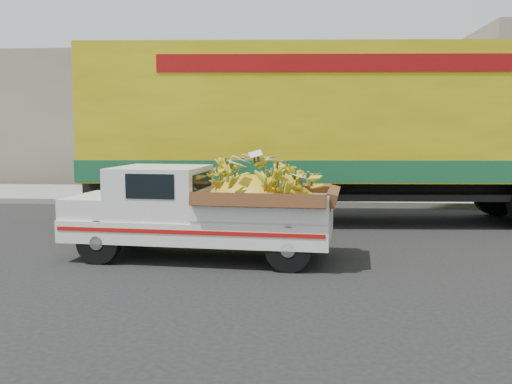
{
  "coord_description": "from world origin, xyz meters",
  "views": [
    {
      "loc": [
        0.29,
        -9.58,
        2.02
      ],
      "look_at": [
        -0.53,
        -0.24,
        1.01
      ],
      "focal_mm": 40.0,
      "sensor_mm": 36.0,
      "label": 1
    }
  ],
  "objects": [
    {
      "name": "ground",
      "position": [
        0.0,
        0.0,
        0.0
      ],
      "size": [
        100.0,
        100.0,
        0.0
      ],
      "primitive_type": "plane",
      "color": "black",
      "rests_on": "ground"
    },
    {
      "name": "building_left",
      "position": [
        -8.0,
        13.64,
        2.5
      ],
      "size": [
        18.0,
        6.0,
        5.0
      ],
      "primitive_type": "cube",
      "color": "gray",
      "rests_on": "ground"
    },
    {
      "name": "curb",
      "position": [
        0.0,
        5.64,
        0.07
      ],
      "size": [
        60.0,
        0.25,
        0.15
      ],
      "primitive_type": "cube",
      "color": "gray",
      "rests_on": "ground"
    },
    {
      "name": "pickup_truck",
      "position": [
        -1.06,
        -0.78,
        0.78
      ],
      "size": [
        4.27,
        1.87,
        1.46
      ],
      "rotation": [
        0.0,
        0.0,
        -0.09
      ],
      "color": "black",
      "rests_on": "ground"
    },
    {
      "name": "sidewalk",
      "position": [
        0.0,
        7.74,
        0.07
      ],
      "size": [
        60.0,
        4.0,
        0.14
      ],
      "primitive_type": "cube",
      "color": "gray",
      "rests_on": "ground"
    },
    {
      "name": "semi_trailer",
      "position": [
        1.45,
        3.19,
        2.12
      ],
      "size": [
        12.04,
        3.34,
        3.8
      ],
      "rotation": [
        0.0,
        0.0,
        0.07
      ],
      "color": "black",
      "rests_on": "ground"
    }
  ]
}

